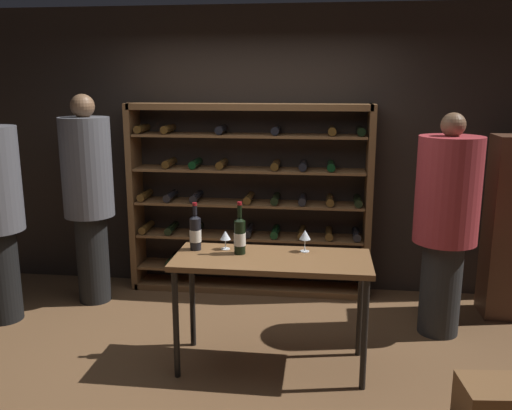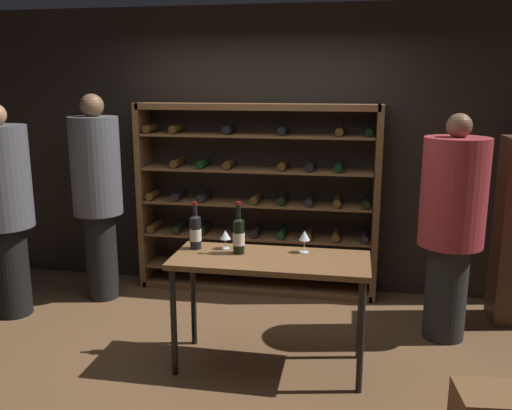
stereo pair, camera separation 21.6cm
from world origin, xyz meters
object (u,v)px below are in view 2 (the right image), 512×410
object	(u,v)px
tasting_table	(270,269)
wine_glass_stemmed_center	(304,236)
person_bystander_red_print	(97,189)
wine_bottle_amber_reserve	(239,235)
person_guest_blue_shirt	(452,219)
wine_glass_stemmed_left	(225,236)
wine_bottle_black_capsule	(196,231)
person_guest_khaki	(4,202)
wine_rack	(256,201)

from	to	relation	value
tasting_table	wine_glass_stemmed_center	world-z (taller)	wine_glass_stemmed_center
person_bystander_red_print	wine_glass_stemmed_center	distance (m)	2.20
person_bystander_red_print	wine_bottle_amber_reserve	size ratio (longest dim) A/B	5.08
person_guest_blue_shirt	wine_glass_stemmed_left	xyz separation A→B (m)	(-1.69, -0.57, -0.06)
tasting_table	wine_bottle_black_capsule	size ratio (longest dim) A/B	3.92
person_bystander_red_print	wine_glass_stemmed_center	size ratio (longest dim) A/B	11.90
person_guest_blue_shirt	wine_glass_stemmed_center	bearing A→B (deg)	-162.44
person_guest_blue_shirt	wine_bottle_black_capsule	xyz separation A→B (m)	(-1.91, -0.61, -0.03)
person_guest_khaki	wine_glass_stemmed_left	size ratio (longest dim) A/B	13.36
wine_bottle_amber_reserve	wine_glass_stemmed_left	world-z (taller)	wine_bottle_amber_reserve
person_guest_blue_shirt	person_bystander_red_print	size ratio (longest dim) A/B	0.94
wine_rack	wine_bottle_amber_reserve	world-z (taller)	wine_rack
wine_glass_stemmed_center	person_guest_khaki	bearing A→B (deg)	172.56
tasting_table	wine_bottle_amber_reserve	world-z (taller)	wine_bottle_amber_reserve
wine_bottle_amber_reserve	wine_glass_stemmed_left	distance (m)	0.16
person_bystander_red_print	person_guest_khaki	distance (m)	0.81
wine_bottle_black_capsule	wine_glass_stemmed_left	world-z (taller)	wine_bottle_black_capsule
wine_bottle_black_capsule	wine_bottle_amber_reserve	xyz separation A→B (m)	(0.34, -0.06, 0.00)
tasting_table	wine_bottle_black_capsule	xyz separation A→B (m)	(-0.58, 0.11, 0.22)
wine_glass_stemmed_left	wine_bottle_black_capsule	bearing A→B (deg)	-170.43
tasting_table	wine_glass_stemmed_center	distance (m)	0.35
wine_rack	person_guest_khaki	size ratio (longest dim) A/B	1.25
tasting_table	wine_glass_stemmed_center	bearing A→B (deg)	36.15
person_guest_khaki	wine_bottle_black_capsule	distance (m)	1.88
wine_bottle_amber_reserve	person_bystander_red_print	bearing A→B (deg)	148.21
tasting_table	person_guest_blue_shirt	distance (m)	1.53
person_guest_khaki	wine_bottle_amber_reserve	distance (m)	2.22
wine_glass_stemmed_center	person_guest_blue_shirt	bearing A→B (deg)	26.84
person_guest_blue_shirt	wine_bottle_amber_reserve	xyz separation A→B (m)	(-1.57, -0.67, -0.03)
person_guest_blue_shirt	wine_glass_stemmed_left	distance (m)	1.79
person_guest_blue_shirt	person_guest_khaki	world-z (taller)	person_guest_khaki
tasting_table	person_bystander_red_print	bearing A→B (deg)	150.34
person_guest_blue_shirt	wine_bottle_amber_reserve	bearing A→B (deg)	-166.30
wine_rack	person_guest_blue_shirt	distance (m)	1.86
person_guest_khaki	wine_bottle_amber_reserve	bearing A→B (deg)	-21.69
tasting_table	wine_bottle_black_capsule	bearing A→B (deg)	168.77
wine_rack	person_bystander_red_print	distance (m)	1.51
wine_bottle_amber_reserve	person_guest_khaki	bearing A→B (deg)	168.30
person_bystander_red_print	wine_bottle_amber_reserve	distance (m)	1.84
person_guest_khaki	wine_glass_stemmed_left	xyz separation A→B (m)	(2.05, -0.36, -0.10)
wine_bottle_black_capsule	wine_glass_stemmed_center	bearing A→B (deg)	3.50
wine_rack	tasting_table	world-z (taller)	wine_rack
person_bystander_red_print	wine_glass_stemmed_center	xyz separation A→B (m)	(2.02, -0.86, -0.12)
person_guest_blue_shirt	wine_glass_stemmed_left	bearing A→B (deg)	-170.61
wine_glass_stemmed_center	wine_glass_stemmed_left	distance (m)	0.59
wine_bottle_amber_reserve	person_guest_blue_shirt	bearing A→B (deg)	22.98
person_bystander_red_print	wine_glass_stemmed_left	xyz separation A→B (m)	(1.44, -0.87, -0.14)
wine_bottle_black_capsule	person_bystander_red_print	bearing A→B (deg)	143.30
wine_rack	tasting_table	bearing A→B (deg)	-76.08
wine_rack	wine_glass_stemmed_left	world-z (taller)	wine_rack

